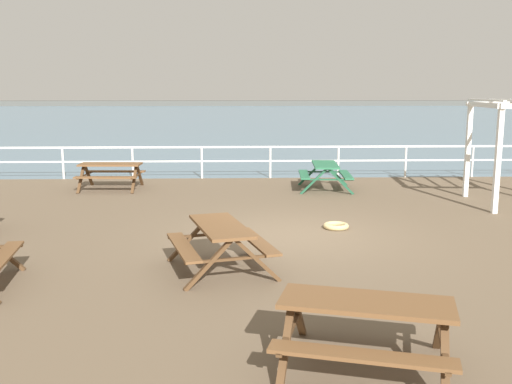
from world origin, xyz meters
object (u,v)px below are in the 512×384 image
object	(u,v)px
picnic_table_mid_centre	(111,170)
picnic_table_far_left	(221,236)
picnic_table_seaward	(366,318)
picnic_table_near_left	(325,170)

from	to	relation	value
picnic_table_mid_centre	picnic_table_far_left	xyz separation A→B (m)	(3.48, -8.00, 0.00)
picnic_table_far_left	picnic_table_mid_centre	bearing A→B (deg)	8.26
picnic_table_mid_centre	picnic_table_seaward	bearing A→B (deg)	-63.86
picnic_table_near_left	picnic_table_seaward	distance (m)	11.28
picnic_table_mid_centre	picnic_table_far_left	size ratio (longest dim) A/B	0.87
picnic_table_near_left	picnic_table_seaward	size ratio (longest dim) A/B	0.89
picnic_table_mid_centre	picnic_table_far_left	bearing A→B (deg)	-64.25
picnic_table_near_left	picnic_table_mid_centre	xyz separation A→B (m)	(-6.39, 0.28, 0.00)
picnic_table_near_left	picnic_table_mid_centre	size ratio (longest dim) A/B	1.02
picnic_table_near_left	picnic_table_mid_centre	bearing A→B (deg)	91.58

